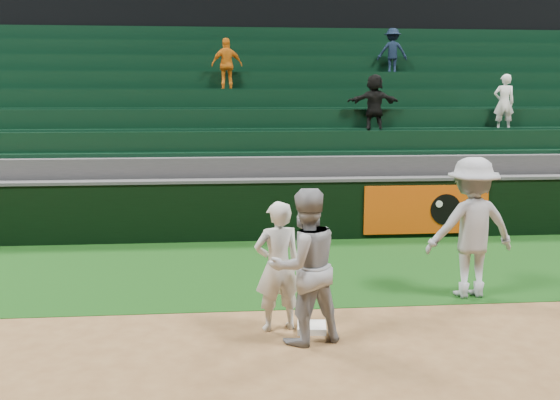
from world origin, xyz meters
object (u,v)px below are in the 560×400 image
object	(u,v)px
first_base	(312,327)
base_coach	(471,228)
baserunner	(305,266)
first_baseman	(278,266)

from	to	relation	value
first_base	base_coach	xyz separation A→B (m)	(2.48, 1.16, 0.99)
first_base	baserunner	bearing A→B (deg)	-113.08
first_base	first_baseman	xyz separation A→B (m)	(-0.42, 0.09, 0.78)
first_base	first_baseman	world-z (taller)	first_baseman
baserunner	base_coach	distance (m)	3.01
first_baseman	baserunner	xyz separation A→B (m)	(0.28, -0.41, 0.11)
first_baseman	base_coach	world-z (taller)	base_coach
first_base	first_baseman	bearing A→B (deg)	168.01
first_baseman	baserunner	size ratio (longest dim) A/B	0.88
base_coach	first_base	bearing A→B (deg)	20.03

